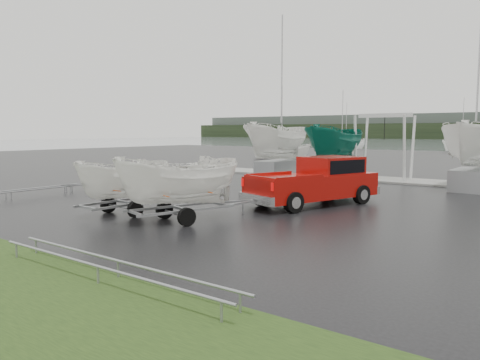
# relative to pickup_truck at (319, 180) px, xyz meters

# --- Properties ---
(ground_plane) EXTENTS (120.00, 120.00, 0.00)m
(ground_plane) POSITION_rel_pickup_truck_xyz_m (-2.77, -2.05, -1.03)
(ground_plane) COLOR black
(ground_plane) RESTS_ON ground
(dock) EXTENTS (30.00, 3.00, 0.12)m
(dock) POSITION_rel_pickup_truck_xyz_m (-2.77, 10.95, -0.98)
(dock) COLOR gray
(dock) RESTS_ON ground
(pickup_truck) EXTENTS (3.72, 6.26, 1.97)m
(pickup_truck) POSITION_rel_pickup_truck_xyz_m (0.00, 0.00, 0.00)
(pickup_truck) COLOR #950C08
(pickup_truck) RESTS_ON ground
(trailer_hitched) EXTENTS (2.22, 3.79, 5.11)m
(trailer_hitched) POSITION_rel_pickup_truck_xyz_m (-1.97, -6.16, 1.74)
(trailer_hitched) COLOR #919399
(trailer_hitched) RESTS_ON ground
(trailer_parked) EXTENTS (1.80, 3.64, 4.58)m
(trailer_parked) POSITION_rel_pickup_truck_xyz_m (-4.55, -6.36, 1.46)
(trailer_parked) COLOR #919399
(trailer_parked) RESTS_ON ground
(boat_hoist) EXTENTS (3.30, 2.18, 4.12)m
(boat_hoist) POSITION_rel_pickup_truck_xyz_m (-1.24, 10.95, 1.64)
(boat_hoist) COLOR silver
(boat_hoist) RESTS_ON ground
(keelboat_0) EXTENTS (2.45, 3.20, 10.62)m
(keelboat_0) POSITION_rel_pickup_truck_xyz_m (-7.73, 8.95, 2.86)
(keelboat_0) COLOR #919399
(keelboat_0) RESTS_ON ground
(keelboat_1) EXTENTS (2.27, 3.20, 7.13)m
(keelboat_1) POSITION_rel_pickup_truck_xyz_m (-3.65, 9.15, 2.55)
(keelboat_1) COLOR #919399
(keelboat_1) RESTS_ON ground
(keelboat_2) EXTENTS (2.39, 3.20, 10.56)m
(keelboat_2) POSITION_rel_pickup_truck_xyz_m (4.11, 8.95, 2.77)
(keelboat_2) COLOR #919399
(keelboat_2) RESTS_ON ground
(mast_rack_0) EXTENTS (0.56, 6.50, 0.06)m
(mast_rack_0) POSITION_rel_pickup_truck_xyz_m (-11.77, -1.05, -0.68)
(mast_rack_0) COLOR #919399
(mast_rack_0) RESTS_ON ground
(mast_rack_1) EXTENTS (0.56, 6.50, 0.06)m
(mast_rack_1) POSITION_rel_pickup_truck_xyz_m (-11.77, -7.05, -0.68)
(mast_rack_1) COLOR #919399
(mast_rack_1) RESTS_ON ground
(mast_rack_2) EXTENTS (7.00, 0.56, 0.06)m
(mast_rack_2) POSITION_rel_pickup_truck_xyz_m (1.23, -11.55, -0.68)
(mast_rack_2) COLOR #919399
(mast_rack_2) RESTS_ON ground
(moored_boat_0) EXTENTS (3.45, 3.44, 11.22)m
(moored_boat_0) POSITION_rel_pickup_truck_xyz_m (-18.56, 26.94, -1.02)
(moored_boat_0) COLOR white
(moored_boat_0) RESTS_ON ground
(moored_boat_1) EXTENTS (3.42, 3.49, 11.93)m
(moored_boat_1) POSITION_rel_pickup_truck_xyz_m (-15.54, 35.98, -1.03)
(moored_boat_1) COLOR white
(moored_boat_1) RESTS_ON ground
(moored_boat_4) EXTENTS (3.70, 3.68, 11.50)m
(moored_boat_4) POSITION_rel_pickup_truck_xyz_m (-25.34, 58.93, -1.02)
(moored_boat_4) COLOR white
(moored_boat_4) RESTS_ON ground
(moored_boat_5) EXTENTS (3.50, 3.47, 11.43)m
(moored_boat_5) POSITION_rel_pickup_truck_xyz_m (-6.54, 58.26, -1.02)
(moored_boat_5) COLOR white
(moored_boat_5) RESTS_ON ground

